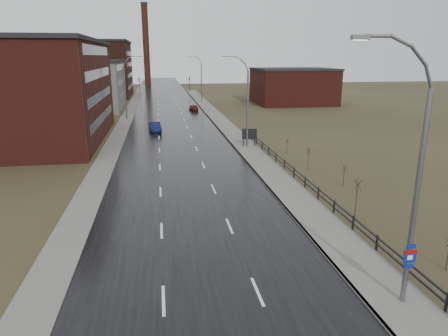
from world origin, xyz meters
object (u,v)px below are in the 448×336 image
object	(u,v)px
car_far	(194,108)
streetlight_main	(412,182)
billboard	(249,135)
car_near	(155,127)

from	to	relation	value
car_far	streetlight_main	bearing A→B (deg)	87.37
streetlight_main	car_far	bearing A→B (deg)	92.65
streetlight_main	car_far	xyz separation A→B (m)	(-3.26, 70.53, -5.40)
billboard	car_far	size ratio (longest dim) A/B	0.62
car_near	car_far	xyz separation A→B (m)	(8.06, 23.91, -0.09)
billboard	streetlight_main	bearing A→B (deg)	-91.06
billboard	car_near	xyz separation A→B (m)	(-11.95, 12.62, -0.89)
billboard	car_near	bearing A→B (deg)	133.45
streetlight_main	billboard	world-z (taller)	streetlight_main
car_near	billboard	bearing A→B (deg)	-52.93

